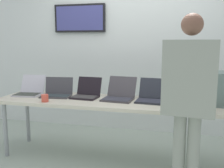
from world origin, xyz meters
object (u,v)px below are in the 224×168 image
Objects in this scene: laptop_station_1 at (57,92)px; laptop_station_5 at (187,98)px; laptop_station_2 at (86,93)px; workbench at (118,105)px; laptop_station_4 at (153,96)px; person at (189,91)px; laptop_station_0 at (30,90)px; coffee_mug at (45,98)px; laptop_station_3 at (119,94)px.

laptop_station_5 is (1.60, 0.00, -0.00)m from laptop_station_1.
laptop_station_2 is at bearing 178.81° from laptop_station_5.
laptop_station_1 is (-0.81, 0.07, 0.10)m from workbench.
laptop_station_4 is 0.82m from person.
laptop_station_0 is 1.02× the size of laptop_station_4.
workbench is 0.45m from laptop_station_2.
laptop_station_2 is 0.83m from laptop_station_4.
laptop_station_0 is at bearing 140.11° from coffee_mug.
laptop_station_2 is at bearing 178.84° from laptop_station_3.
person reaches higher than laptop_station_3.
laptop_station_1 is 0.94× the size of laptop_station_3.
person is at bearing -13.17° from coffee_mug.
laptop_station_1 is 4.55× the size of coffee_mug.
laptop_station_1 is at bearing -179.34° from laptop_station_4.
workbench is at bearing -12.80° from laptop_station_2.
laptop_station_5 is at bearing 5.12° from workbench.
person reaches higher than laptop_station_2.
laptop_station_1 is at bearing -178.60° from laptop_station_3.
laptop_station_0 is 2.12m from person.
laptop_station_2 is 0.88× the size of laptop_station_4.
workbench is 8.07× the size of laptop_station_5.
laptop_station_3 is at bearing 1.40° from laptop_station_1.
laptop_station_3 is 0.79m from laptop_station_5.
laptop_station_1 is at bearing -175.81° from laptop_station_2.
laptop_station_2 is 1.41m from person.
laptop_station_4 is at bearing 0.66° from laptop_station_1.
laptop_station_0 is at bearing -179.15° from laptop_station_2.
workbench is 0.82m from laptop_station_1.
laptop_station_0 is 1.21m from laptop_station_3.
workbench is 0.80m from laptop_station_5.
laptop_station_5 is 0.22× the size of person.
laptop_station_0 is 0.52m from coffee_mug.
laptop_station_0 is 0.24× the size of person.
laptop_station_2 is (-0.42, 0.10, 0.10)m from workbench.
laptop_station_1 is 0.32m from coffee_mug.
laptop_station_0 is 1.15× the size of laptop_station_2.
laptop_station_2 is 0.21× the size of person.
laptop_station_4 is 1.06× the size of laptop_station_5.
laptop_station_3 reaches higher than laptop_station_5.
laptop_station_2 reaches higher than coffee_mug.
coffee_mug is (-1.22, -0.33, -0.02)m from laptop_station_4.
laptop_station_1 is 1.74m from person.
laptop_station_0 is 2.00m from laptop_station_5.
workbench is 7.58× the size of laptop_station_4.
laptop_station_1 is 0.24× the size of person.
laptop_station_1 is (0.40, -0.02, -0.00)m from laptop_station_0.
laptop_station_4 is at bearing 15.23° from coffee_mug.
laptop_station_4 is (1.62, -0.00, 0.00)m from laptop_station_0.
laptop_station_0 reaches higher than laptop_station_5.
workbench is at bearing -3.99° from laptop_station_0.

